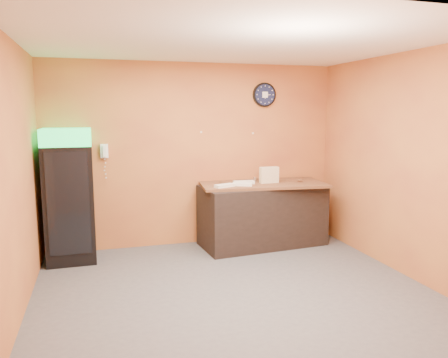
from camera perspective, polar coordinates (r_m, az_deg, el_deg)
name	(u,v)px	position (r m, az deg, el deg)	size (l,w,h in m)	color
floor	(234,290)	(5.25, 1.25, -14.35)	(4.50, 4.50, 0.00)	#47474C
back_wall	(195,155)	(6.79, -3.81, 3.18)	(4.50, 0.02, 2.80)	#C57B37
left_wall	(14,180)	(4.71, -25.75, -0.17)	(0.02, 4.00, 2.80)	#C57B37
right_wall	(404,165)	(5.95, 22.45, 1.73)	(0.02, 4.00, 2.80)	#C57B37
ceiling	(234,42)	(4.88, 1.37, 17.47)	(4.50, 4.00, 0.02)	white
beverage_cooler	(69,198)	(6.33, -19.55, -2.32)	(0.65, 0.66, 1.84)	black
prep_counter	(262,215)	(6.83, 5.02, -4.72)	(1.88, 0.84, 0.94)	black
wall_clock	(264,95)	(7.07, 5.30, 10.90)	(0.38, 0.06, 0.38)	black
wall_phone	(104,151)	(6.57, -15.37, 3.54)	(0.11, 0.10, 0.20)	white
butcher_paper	(263,184)	(6.73, 5.07, -0.66)	(1.90, 0.89, 0.04)	brown
sub_roll_stack	(269,175)	(6.71, 5.91, 0.53)	(0.29, 0.11, 0.25)	beige
wrapped_sandwich_left	(225,186)	(6.31, 0.07, -0.88)	(0.29, 0.12, 0.04)	white
wrapped_sandwich_mid	(242,184)	(6.44, 2.41, -0.70)	(0.29, 0.11, 0.04)	white
wrapped_sandwich_right	(244,182)	(6.61, 2.60, -0.44)	(0.31, 0.12, 0.04)	white
kitchen_tool	(255,179)	(6.85, 4.08, -0.04)	(0.06, 0.06, 0.06)	silver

